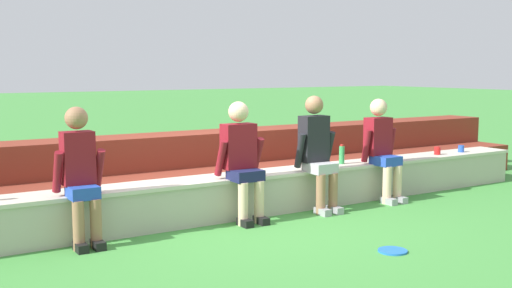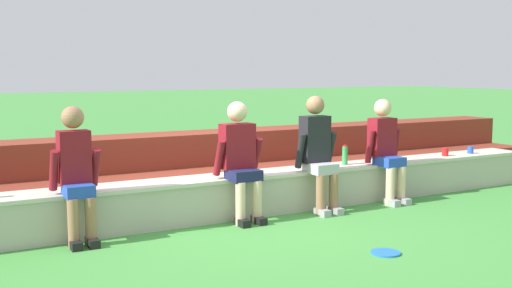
{
  "view_description": "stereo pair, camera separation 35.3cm",
  "coord_description": "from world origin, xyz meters",
  "px_view_note": "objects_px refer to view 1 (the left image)",
  "views": [
    {
      "loc": [
        -3.62,
        -5.9,
        1.71
      ],
      "look_at": [
        0.21,
        0.24,
        0.83
      ],
      "focal_mm": 43.71,
      "sensor_mm": 36.0,
      "label": 1
    },
    {
      "loc": [
        -3.32,
        -6.08,
        1.71
      ],
      "look_at": [
        0.21,
        0.24,
        0.83
      ],
      "focal_mm": 43.71,
      "sensor_mm": 36.0,
      "label": 2
    }
  ],
  "objects_px": {
    "person_left_of_center": "(242,157)",
    "water_bottle_near_left": "(342,155)",
    "frisbee": "(393,251)",
    "person_center": "(317,150)",
    "person_right_of_center": "(382,146)",
    "person_far_left": "(80,172)",
    "plastic_cup_left_end": "(461,149)",
    "plastic_cup_right_end": "(437,151)"
  },
  "relations": [
    {
      "from": "person_left_of_center",
      "to": "water_bottle_near_left",
      "type": "relative_size",
      "value": 5.29
    },
    {
      "from": "frisbee",
      "to": "water_bottle_near_left",
      "type": "bearing_deg",
      "value": 62.32
    },
    {
      "from": "frisbee",
      "to": "person_center",
      "type": "bearing_deg",
      "value": 75.58
    },
    {
      "from": "frisbee",
      "to": "person_right_of_center",
      "type": "bearing_deg",
      "value": 49.35
    },
    {
      "from": "person_far_left",
      "to": "water_bottle_near_left",
      "type": "distance_m",
      "value": 3.47
    },
    {
      "from": "person_far_left",
      "to": "water_bottle_near_left",
      "type": "bearing_deg",
      "value": 4.19
    },
    {
      "from": "person_center",
      "to": "plastic_cup_left_end",
      "type": "relative_size",
      "value": 13.74
    },
    {
      "from": "person_right_of_center",
      "to": "person_center",
      "type": "bearing_deg",
      "value": -178.65
    },
    {
      "from": "person_left_of_center",
      "to": "person_far_left",
      "type": "bearing_deg",
      "value": -179.69
    },
    {
      "from": "frisbee",
      "to": "plastic_cup_left_end",
      "type": "bearing_deg",
      "value": 31.01
    },
    {
      "from": "water_bottle_near_left",
      "to": "plastic_cup_right_end",
      "type": "height_order",
      "value": "water_bottle_near_left"
    },
    {
      "from": "person_right_of_center",
      "to": "plastic_cup_left_end",
      "type": "height_order",
      "value": "person_right_of_center"
    },
    {
      "from": "person_far_left",
      "to": "plastic_cup_left_end",
      "type": "xyz_separation_m",
      "value": [
        5.69,
        0.21,
        -0.18
      ]
    },
    {
      "from": "person_center",
      "to": "plastic_cup_right_end",
      "type": "relative_size",
      "value": 12.31
    },
    {
      "from": "person_far_left",
      "to": "plastic_cup_right_end",
      "type": "xyz_separation_m",
      "value": [
        5.18,
        0.21,
        -0.18
      ]
    },
    {
      "from": "person_right_of_center",
      "to": "water_bottle_near_left",
      "type": "bearing_deg",
      "value": 150.92
    },
    {
      "from": "plastic_cup_left_end",
      "to": "plastic_cup_right_end",
      "type": "distance_m",
      "value": 0.5
    },
    {
      "from": "frisbee",
      "to": "person_far_left",
      "type": "bearing_deg",
      "value": 143.43
    },
    {
      "from": "water_bottle_near_left",
      "to": "plastic_cup_right_end",
      "type": "bearing_deg",
      "value": -1.56
    },
    {
      "from": "person_right_of_center",
      "to": "plastic_cup_left_end",
      "type": "bearing_deg",
      "value": 6.69
    },
    {
      "from": "person_far_left",
      "to": "frisbee",
      "type": "height_order",
      "value": "person_far_left"
    },
    {
      "from": "person_left_of_center",
      "to": "person_center",
      "type": "xyz_separation_m",
      "value": [
        1.03,
        -0.04,
        0.01
      ]
    },
    {
      "from": "person_center",
      "to": "person_right_of_center",
      "type": "bearing_deg",
      "value": 1.35
    },
    {
      "from": "person_right_of_center",
      "to": "frisbee",
      "type": "bearing_deg",
      "value": -130.65
    },
    {
      "from": "person_center",
      "to": "person_right_of_center",
      "type": "height_order",
      "value": "person_center"
    },
    {
      "from": "person_left_of_center",
      "to": "water_bottle_near_left",
      "type": "distance_m",
      "value": 1.66
    },
    {
      "from": "plastic_cup_right_end",
      "to": "frisbee",
      "type": "distance_m",
      "value": 3.46
    },
    {
      "from": "person_far_left",
      "to": "plastic_cup_right_end",
      "type": "relative_size",
      "value": 11.95
    },
    {
      "from": "water_bottle_near_left",
      "to": "plastic_cup_right_end",
      "type": "distance_m",
      "value": 1.73
    },
    {
      "from": "person_left_of_center",
      "to": "plastic_cup_right_end",
      "type": "relative_size",
      "value": 11.93
    },
    {
      "from": "person_far_left",
      "to": "person_center",
      "type": "relative_size",
      "value": 0.97
    },
    {
      "from": "person_center",
      "to": "person_right_of_center",
      "type": "xyz_separation_m",
      "value": [
        1.07,
        0.03,
        -0.03
      ]
    },
    {
      "from": "person_left_of_center",
      "to": "frisbee",
      "type": "distance_m",
      "value": 2.01
    },
    {
      "from": "water_bottle_near_left",
      "to": "plastic_cup_right_end",
      "type": "relative_size",
      "value": 2.25
    },
    {
      "from": "person_left_of_center",
      "to": "person_center",
      "type": "relative_size",
      "value": 0.97
    },
    {
      "from": "person_right_of_center",
      "to": "water_bottle_near_left",
      "type": "distance_m",
      "value": 0.53
    },
    {
      "from": "person_far_left",
      "to": "person_left_of_center",
      "type": "relative_size",
      "value": 1.0
    },
    {
      "from": "person_right_of_center",
      "to": "person_far_left",
      "type": "bearing_deg",
      "value": 179.97
    },
    {
      "from": "person_left_of_center",
      "to": "plastic_cup_left_end",
      "type": "distance_m",
      "value": 3.88
    },
    {
      "from": "person_far_left",
      "to": "person_center",
      "type": "bearing_deg",
      "value": -0.55
    },
    {
      "from": "plastic_cup_left_end",
      "to": "frisbee",
      "type": "xyz_separation_m",
      "value": [
        -3.29,
        -1.98,
        -0.52
      ]
    },
    {
      "from": "person_center",
      "to": "water_bottle_near_left",
      "type": "relative_size",
      "value": 5.46
    }
  ]
}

